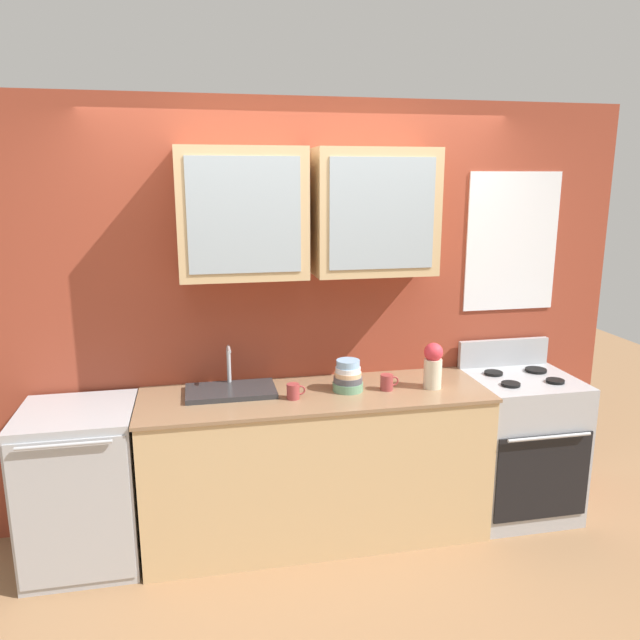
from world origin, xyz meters
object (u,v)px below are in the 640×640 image
at_px(sink_faucet, 231,390).
at_px(cup_near_sink, 294,391).
at_px(bowl_stack, 348,377).
at_px(dishwasher, 82,487).
at_px(stove_range, 518,444).
at_px(vase, 433,365).
at_px(cup_near_bowls, 387,382).

distance_m(sink_faucet, cup_near_sink, 0.38).
xyz_separation_m(bowl_stack, cup_near_sink, (-0.34, -0.08, -0.04)).
distance_m(bowl_stack, dishwasher, 1.62).
bearing_deg(sink_faucet, stove_range, -3.01).
height_order(cup_near_sink, dishwasher, cup_near_sink).
height_order(vase, dishwasher, vase).
xyz_separation_m(vase, cup_near_bowls, (-0.28, 0.02, -0.09)).
xyz_separation_m(vase, cup_near_sink, (-0.84, -0.02, -0.10)).
distance_m(stove_range, bowl_stack, 1.25).
distance_m(sink_faucet, bowl_stack, 0.69).
distance_m(cup_near_bowls, dishwasher, 1.82).
height_order(stove_range, dishwasher, stove_range).
bearing_deg(cup_near_sink, dishwasher, 176.97).
distance_m(bowl_stack, cup_near_bowls, 0.23).
bearing_deg(bowl_stack, cup_near_sink, -167.08).
relative_size(vase, dishwasher, 0.31).
bearing_deg(sink_faucet, cup_near_sink, -25.28).
distance_m(cup_near_sink, cup_near_bowls, 0.57).
height_order(stove_range, vase, vase).
relative_size(bowl_stack, cup_near_bowls, 1.65).
bearing_deg(vase, sink_faucet, 173.14).
relative_size(bowl_stack, dishwasher, 0.21).
bearing_deg(cup_near_sink, vase, 1.35).
bearing_deg(cup_near_sink, cup_near_bowls, 3.69).
height_order(stove_range, cup_near_bowls, stove_range).
bearing_deg(stove_range, sink_faucet, 176.99).
distance_m(sink_faucet, vase, 1.20).
distance_m(stove_range, vase, 0.86).
relative_size(stove_range, bowl_stack, 5.85).
bearing_deg(dishwasher, cup_near_bowls, -0.86).
height_order(sink_faucet, vase, vase).
bearing_deg(stove_range, vase, -175.68).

